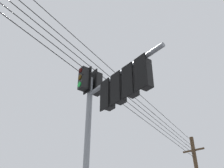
% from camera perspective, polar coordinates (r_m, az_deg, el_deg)
% --- Properties ---
extents(signal_mast_assembly, '(3.78, 0.97, 7.38)m').
position_cam_1_polar(signal_mast_assembly, '(7.91, -1.62, -5.66)').
color(signal_mast_assembly, gray).
rests_on(signal_mast_assembly, ground).
extents(overhead_wire_span, '(7.50, 28.73, 1.41)m').
position_cam_1_polar(overhead_wire_span, '(8.88, -10.04, 8.19)').
color(overhead_wire_span, black).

